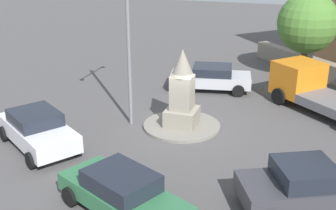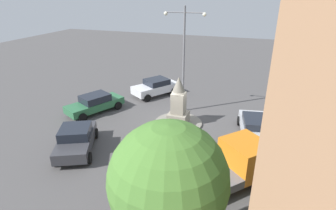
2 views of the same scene
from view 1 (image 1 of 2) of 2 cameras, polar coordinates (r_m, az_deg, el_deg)
name	(u,v)px [view 1 (image 1 of 2)]	position (r m, az deg, el deg)	size (l,w,h in m)	color
ground_plane	(182,127)	(19.19, 1.82, -2.90)	(80.00, 80.00, 0.00)	#4F4C4C
traffic_island	(182,126)	(19.16, 1.82, -2.73)	(3.40, 3.40, 0.13)	gray
monument	(182,92)	(18.58, 1.88, 1.69)	(1.35, 1.35, 3.41)	gray
streetlamp	(128,18)	(18.23, -5.33, 11.38)	(3.06, 0.28, 7.90)	slate
car_green_waiting	(123,193)	(13.18, -5.98, -11.49)	(3.46, 4.72, 1.41)	#2D6B42
car_silver_approaching	(211,77)	(23.74, 5.67, 3.66)	(2.67, 4.58, 1.36)	#B7BABF
car_white_passing	(37,129)	(17.84, -16.82, -3.07)	(3.80, 4.44, 1.49)	silver
car_dark_grey_parked_right	(305,186)	(14.04, 17.60, -10.12)	(3.39, 4.41, 1.51)	#38383D
truck_orange_parked_left	(315,90)	(22.05, 18.83, 1.93)	(5.59, 5.84, 2.07)	orange
tree_near_wall	(308,23)	(26.32, 17.93, 10.20)	(3.46, 3.46, 5.01)	brown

